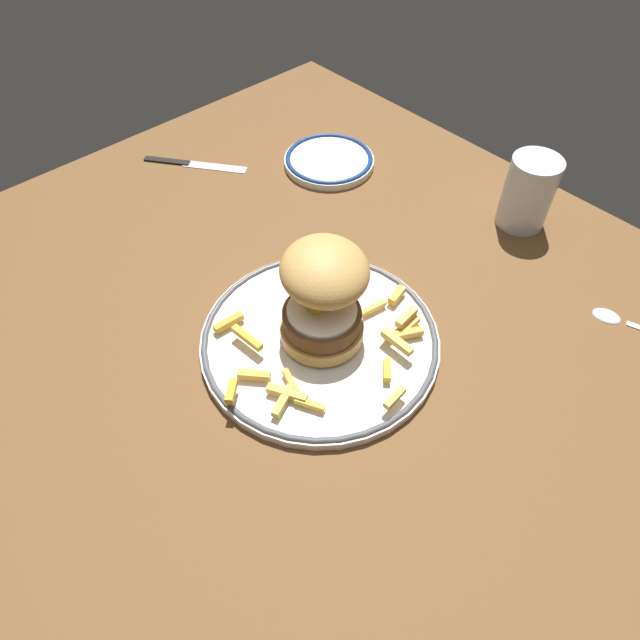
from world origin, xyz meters
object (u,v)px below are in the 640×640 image
burger (323,294)px  water_glass (527,197)px  dinner_plate (320,340)px  knife (187,163)px  side_plate (329,160)px  spoon (619,319)px

burger → water_glass: (3.81, 37.20, -2.97)cm
dinner_plate → knife: size_ratio=1.94×
burger → side_plate: size_ratio=0.91×
dinner_plate → burger: bearing=123.3°
knife → dinner_plate: bearing=-12.1°
dinner_plate → burger: 6.89cm
burger → spoon: 39.25cm
knife → side_plate: bearing=47.2°
water_glass → spoon: size_ratio=0.82×
water_glass → burger: bearing=-95.9°
water_glass → side_plate: water_glass is taller
water_glass → knife: bearing=-148.4°
burger → dinner_plate: bearing=-56.7°
burger → side_plate: 37.89cm
burger → knife: size_ratio=0.90×
water_glass → side_plate: (-30.50, -11.17, -3.77)cm
dinner_plate → knife: dinner_plate is taller
side_plate → spoon: (50.93, 3.97, -0.48)cm
water_glass → side_plate: size_ratio=0.71×
water_glass → knife: (-47.00, -28.96, -4.34)cm
burger → side_plate: bearing=135.7°
water_glass → knife: 55.37cm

